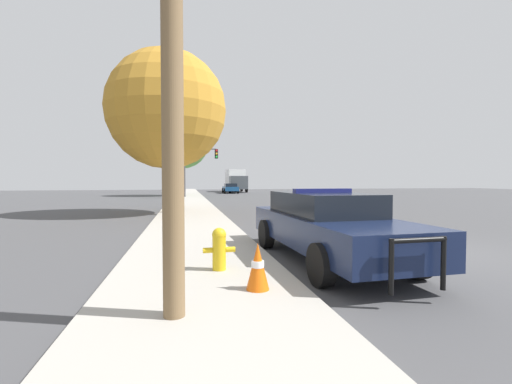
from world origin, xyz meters
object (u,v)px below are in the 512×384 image
Objects in this scene: police_car at (326,224)px; box_truck at (236,180)px; fire_hydrant at (219,248)px; traffic_light at (199,162)px; traffic_cone at (258,266)px; tree_sidewalk_far at (182,143)px; car_background_distant at (230,188)px; tree_sidewalk_near at (167,110)px.

box_truck is at bearing -98.00° from police_car.
fire_hydrant is 0.16× the size of traffic_light.
box_truck reaches higher than police_car.
tree_sidewalk_far is at bearing 92.22° from traffic_cone.
police_car is 0.65× the size of tree_sidewalk_far.
box_truck reaches higher than car_background_distant.
box_truck is at bearing 82.08° from traffic_cone.
traffic_cone is at bearing 44.21° from police_car.
fire_hydrant is 1.11× the size of traffic_cone.
tree_sidewalk_near is (-2.11, -15.45, 1.70)m from traffic_light.
traffic_light is at bearing -88.60° from police_car.
tree_sidewalk_far is at bearing 88.28° from tree_sidewalk_near.
police_car is 1.31× the size of car_background_distant.
car_background_distant is 27.89m from tree_sidewalk_near.
tree_sidewalk_far reaches higher than fire_hydrant.
tree_sidewalk_near is 13.45m from traffic_cone.
tree_sidewalk_far reaches higher than traffic_light.
police_car reaches higher than fire_hydrant.
fire_hydrant is at bearing 17.43° from police_car.
tree_sidewalk_far reaches higher than car_background_distant.
car_background_distant is 39.51m from traffic_cone.
tree_sidewalk_far reaches higher than tree_sidewalk_near.
tree_sidewalk_near reaches higher than traffic_light.
tree_sidewalk_far reaches higher than traffic_cone.
tree_sidewalk_near is (-6.60, -26.74, 4.44)m from car_background_distant.
fire_hydrant reaches higher than traffic_cone.
car_background_distant is at bearing 68.33° from traffic_light.
fire_hydrant is 0.09× the size of tree_sidewalk_near.
car_background_distant is 5.30m from box_truck.
fire_hydrant is 31.65m from tree_sidewalk_far.
police_car is 8.09× the size of traffic_cone.
car_background_distant is at bearing 74.92° from box_truck.
fire_hydrant is at bearing -88.50° from tree_sidewalk_far.
tree_sidewalk_far is (-7.41, -11.82, 3.96)m from box_truck.
tree_sidewalk_near is at bearing -72.41° from police_car.
traffic_light reaches higher than traffic_cone.
traffic_light is 15.68m from tree_sidewalk_near.
box_truck is 32.91m from tree_sidewalk_near.
box_truck is at bearing 81.30° from fire_hydrant.
tree_sidewalk_near reaches higher than box_truck.
box_truck is at bearing 75.21° from car_background_distant.
car_background_distant reaches higher than traffic_cone.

